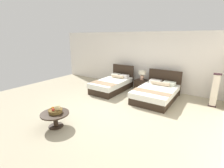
{
  "coord_description": "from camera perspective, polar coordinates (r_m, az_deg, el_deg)",
  "views": [
    {
      "loc": [
        2.99,
        -4.16,
        2.42
      ],
      "look_at": [
        -0.17,
        0.54,
        0.77
      ],
      "focal_mm": 26.18,
      "sensor_mm": 36.0,
      "label": 1
    }
  ],
  "objects": [
    {
      "name": "bed_near_corner",
      "position": [
        6.69,
        15.22,
        -3.04
      ],
      "size": [
        1.41,
        2.1,
        1.04
      ],
      "color": "black",
      "rests_on": "ground"
    },
    {
      "name": "ground_plane",
      "position": [
        5.67,
        -1.62,
        -9.1
      ],
      "size": [
        10.35,
        10.07,
        0.02
      ],
      "primitive_type": "cube",
      "color": "tan"
    },
    {
      "name": "coffee_table",
      "position": [
        4.83,
        -19.26,
        -10.69
      ],
      "size": [
        0.77,
        0.77,
        0.41
      ],
      "color": "black",
      "rests_on": "ground"
    },
    {
      "name": "table_lamp",
      "position": [
        7.64,
        10.47,
        3.38
      ],
      "size": [
        0.33,
        0.33,
        0.42
      ],
      "color": "#D6A88C",
      "rests_on": "nightstand"
    },
    {
      "name": "wall_back",
      "position": [
        8.05,
        11.94,
        8.07
      ],
      "size": [
        10.35,
        0.12,
        2.64
      ],
      "primitive_type": "cube",
      "color": "white",
      "rests_on": "ground"
    },
    {
      "name": "floor_lamp_corner",
      "position": [
        6.83,
        32.26,
        -1.84
      ],
      "size": [
        0.25,
        0.25,
        1.19
      ],
      "color": "black",
      "rests_on": "ground"
    },
    {
      "name": "bed_near_window",
      "position": [
        7.56,
        0.14,
        -0.14
      ],
      "size": [
        1.16,
        2.11,
        1.06
      ],
      "color": "black",
      "rests_on": "ground"
    },
    {
      "name": "fruit_bowl",
      "position": [
        4.77,
        -19.08,
        -8.62
      ],
      "size": [
        0.39,
        0.39,
        0.23
      ],
      "color": "brown",
      "rests_on": "coffee_table"
    },
    {
      "name": "nightstand",
      "position": [
        7.75,
        10.22,
        -0.31
      ],
      "size": [
        0.55,
        0.48,
        0.49
      ],
      "color": "black",
      "rests_on": "ground"
    }
  ]
}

